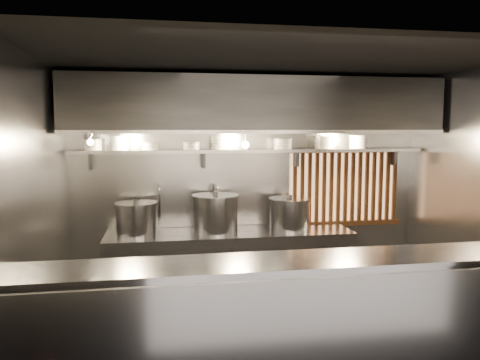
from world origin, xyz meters
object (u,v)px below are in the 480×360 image
object	(u,v)px
heat_lamp	(88,137)
stock_pot_left	(136,219)
pendant_bulb	(245,145)
stock_pot_mid	(216,213)
stock_pot_right	(290,214)

from	to	relation	value
heat_lamp	stock_pot_left	size ratio (longest dim) A/B	0.54
heat_lamp	stock_pot_left	world-z (taller)	heat_lamp
pendant_bulb	stock_pot_mid	distance (m)	0.92
pendant_bulb	stock_pot_mid	bearing A→B (deg)	-171.34
heat_lamp	stock_pot_mid	world-z (taller)	heat_lamp
heat_lamp	stock_pot_left	distance (m)	1.12
stock_pot_mid	stock_pot_right	bearing A→B (deg)	0.27
stock_pot_mid	heat_lamp	bearing A→B (deg)	-168.37
pendant_bulb	stock_pot_right	bearing A→B (deg)	-5.52
stock_pot_left	stock_pot_right	world-z (taller)	stock_pot_right
pendant_bulb	stock_pot_left	xyz separation A→B (m)	(-1.32, -0.07, -0.86)
stock_pot_left	heat_lamp	bearing A→B (deg)	-149.41
stock_pot_right	heat_lamp	bearing A→B (deg)	-172.82
stock_pot_left	stock_pot_mid	xyz separation A→B (m)	(0.94, 0.01, 0.03)
heat_lamp	pendant_bulb	bearing A→B (deg)	11.00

